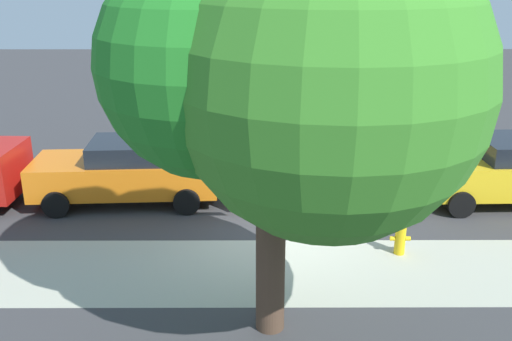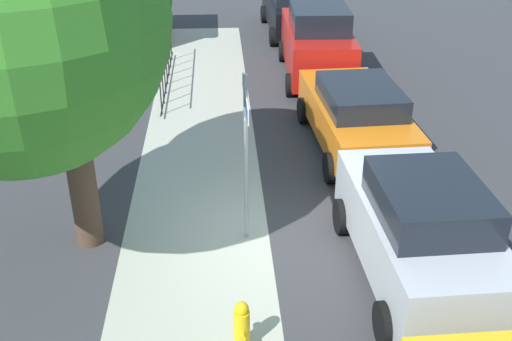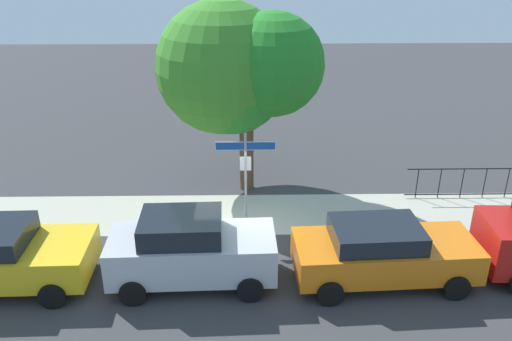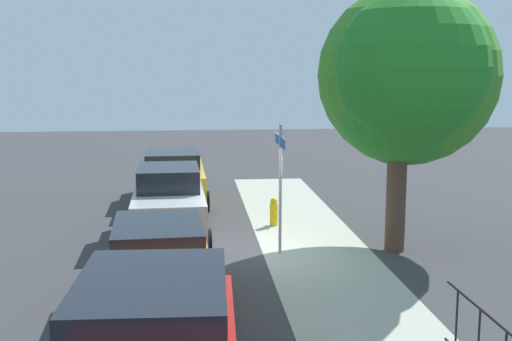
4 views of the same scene
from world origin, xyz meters
name	(u,v)px [view 3 (image 3 of 4)]	position (x,y,z in m)	size (l,w,h in m)	color
ground_plane	(242,235)	(0.00, 0.00, 0.00)	(60.00, 60.00, 0.00)	#38383A
sidewalk_strip	(305,213)	(2.00, 1.30, 0.00)	(24.00, 2.60, 0.00)	#AAAB99
street_sign	(246,163)	(0.12, 0.40, 2.13)	(1.70, 0.07, 3.04)	#9EA0A5
shade_tree	(236,70)	(-0.17, 3.43, 4.08)	(5.43, 4.35, 6.32)	#4F392A
car_silver	(191,249)	(-1.24, -2.22, 0.94)	(4.15, 2.04, 1.87)	#B5B7BD
car_orange	(383,252)	(3.55, -2.24, 0.83)	(4.60, 2.19, 1.59)	orange
iron_fence	(485,182)	(8.06, 2.30, 0.57)	(5.27, 0.04, 1.07)	black
fire_hydrant	(156,214)	(-2.60, 0.60, 0.38)	(0.42, 0.22, 0.78)	yellow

